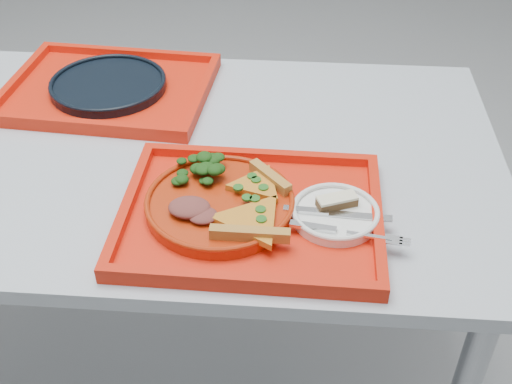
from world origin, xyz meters
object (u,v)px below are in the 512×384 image
dinner_plate (220,205)px  navy_plate (108,86)px  tray_far (109,91)px  tray_main (251,217)px  dessert_bar (337,201)px

dinner_plate → navy_plate: size_ratio=1.00×
tray_far → navy_plate: (0.00, 0.00, 0.01)m
dinner_plate → navy_plate: dinner_plate is taller
tray_main → dessert_bar: size_ratio=6.06×
tray_far → navy_plate: bearing=4.1°
dinner_plate → dessert_bar: size_ratio=3.50×
navy_plate → dinner_plate: bearing=-53.0°
tray_main → tray_far: 0.55m
tray_main → tray_far: size_ratio=1.00×
dessert_bar → dinner_plate: bearing=160.4°
dinner_plate → tray_main: bearing=-10.3°
navy_plate → tray_main: bearing=-49.0°
dessert_bar → navy_plate: bearing=120.2°
tray_far → navy_plate: size_ratio=1.73×
navy_plate → tray_far: bearing=180.0°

